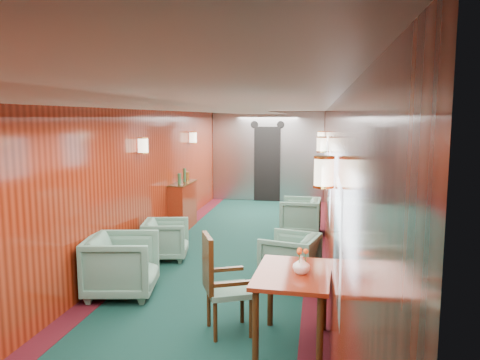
# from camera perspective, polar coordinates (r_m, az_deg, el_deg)

# --- Properties ---
(room) EXTENTS (12.00, 12.10, 2.40)m
(room) POSITION_cam_1_polar(r_m,az_deg,el_deg) (6.73, -2.08, 2.45)
(room) COLOR #0C2C25
(room) RESTS_ON ground
(bulkhead) EXTENTS (2.98, 0.17, 2.39)m
(bulkhead) POSITION_cam_1_polar(r_m,az_deg,el_deg) (12.59, 3.37, 2.82)
(bulkhead) COLOR #A5A7AC
(bulkhead) RESTS_ON ground
(windows_right) EXTENTS (0.02, 8.60, 0.80)m
(windows_right) POSITION_cam_1_polar(r_m,az_deg,el_deg) (6.86, 10.63, 0.87)
(windows_right) COLOR silver
(windows_right) RESTS_ON ground
(wall_sconces) EXTENTS (2.97, 7.97, 0.25)m
(wall_sconces) POSITION_cam_1_polar(r_m,az_deg,el_deg) (7.27, -1.18, 4.07)
(wall_sconces) COLOR #FFEEC6
(wall_sconces) RESTS_ON ground
(dining_table) EXTENTS (0.76, 1.05, 0.76)m
(dining_table) POSITION_cam_1_polar(r_m,az_deg,el_deg) (4.66, 6.46, -12.50)
(dining_table) COLOR maroon
(dining_table) RESTS_ON ground
(side_chair) EXTENTS (0.61, 0.62, 1.06)m
(side_chair) POSITION_cam_1_polar(r_m,az_deg,el_deg) (4.95, -2.49, -12.10)
(side_chair) COLOR #214E43
(side_chair) RESTS_ON ground
(credenza) EXTENTS (0.33, 1.06, 1.22)m
(credenza) POSITION_cam_1_polar(r_m,az_deg,el_deg) (9.54, -7.00, -3.04)
(credenza) COLOR maroon
(credenza) RESTS_ON ground
(flower_vase) EXTENTS (0.18, 0.18, 0.17)m
(flower_vase) POSITION_cam_1_polar(r_m,az_deg,el_deg) (4.56, 7.49, -10.21)
(flower_vase) COLOR white
(flower_vase) RESTS_ON dining_table
(armchair_left_near) EXTENTS (0.99, 0.97, 0.78)m
(armchair_left_near) POSITION_cam_1_polar(r_m,az_deg,el_deg) (6.20, -14.20, -10.02)
(armchair_left_near) COLOR #214E43
(armchair_left_near) RESTS_ON ground
(armchair_left_far) EXTENTS (0.80, 0.79, 0.63)m
(armchair_left_far) POSITION_cam_1_polar(r_m,az_deg,el_deg) (7.61, -9.02, -7.14)
(armchair_left_far) COLOR #214E43
(armchair_left_far) RESTS_ON ground
(armchair_right_near) EXTENTS (0.88, 0.87, 0.66)m
(armchair_right_near) POSITION_cam_1_polar(r_m,az_deg,el_deg) (6.54, 6.09, -9.39)
(armchair_right_near) COLOR #214E43
(armchair_right_near) RESTS_ON ground
(armchair_right_far) EXTENTS (0.79, 0.77, 0.69)m
(armchair_right_far) POSITION_cam_1_polar(r_m,az_deg,el_deg) (9.18, 7.35, -4.34)
(armchair_right_far) COLOR #214E43
(armchair_right_far) RESTS_ON ground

